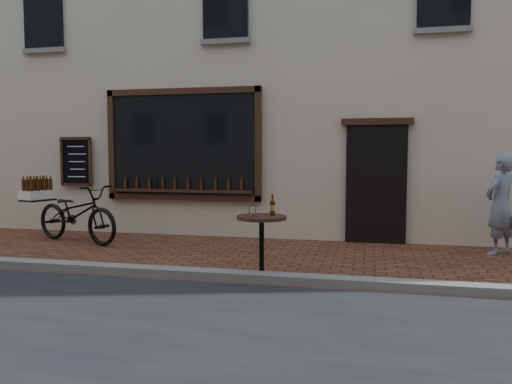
# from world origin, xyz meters

# --- Properties ---
(ground) EXTENTS (90.00, 90.00, 0.00)m
(ground) POSITION_xyz_m (0.00, 0.00, 0.00)
(ground) COLOR #50281A
(ground) RESTS_ON ground
(kerb) EXTENTS (90.00, 0.25, 0.12)m
(kerb) POSITION_xyz_m (0.00, 0.20, 0.06)
(kerb) COLOR slate
(kerb) RESTS_ON ground
(shop_building) EXTENTS (28.00, 6.20, 10.00)m
(shop_building) POSITION_xyz_m (0.00, 6.50, 5.00)
(shop_building) COLOR beige
(shop_building) RESTS_ON ground
(cargo_bicycle) EXTENTS (2.48, 1.38, 1.17)m
(cargo_bicycle) POSITION_xyz_m (-3.61, 2.28, 0.56)
(cargo_bicycle) COLOR black
(cargo_bicycle) RESTS_ON ground
(bistro_table) EXTENTS (0.66, 0.66, 1.14)m
(bistro_table) POSITION_xyz_m (0.39, 0.35, 0.61)
(bistro_table) COLOR black
(bistro_table) RESTS_ON ground
(pedestrian) EXTENTS (0.72, 0.71, 1.67)m
(pedestrian) POSITION_xyz_m (3.89, 2.78, 0.84)
(pedestrian) COLOR slate
(pedestrian) RESTS_ON ground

